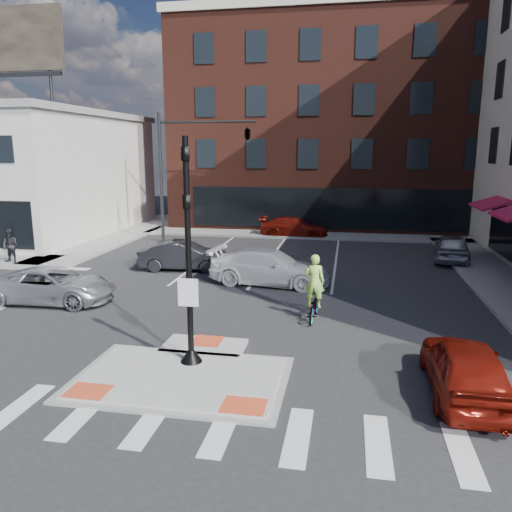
% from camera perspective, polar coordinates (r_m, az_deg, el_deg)
% --- Properties ---
extents(ground, '(120.00, 120.00, 0.00)m').
position_cam_1_polar(ground, '(13.68, -7.90, -12.96)').
color(ground, '#28282B').
rests_on(ground, ground).
extents(refuge_island, '(5.40, 4.65, 0.13)m').
position_cam_1_polar(refuge_island, '(13.44, -8.26, -13.21)').
color(refuge_island, gray).
rests_on(refuge_island, ground).
extents(sidewalk_nw, '(23.50, 20.50, 0.15)m').
position_cam_1_polar(sidewalk_nw, '(34.57, -26.68, 1.27)').
color(sidewalk_nw, gray).
rests_on(sidewalk_nw, ground).
extents(sidewalk_e, '(3.00, 24.00, 0.15)m').
position_cam_1_polar(sidewalk_e, '(23.46, 26.95, -3.32)').
color(sidewalk_e, gray).
rests_on(sidewalk_e, ground).
extents(sidewalk_n, '(26.00, 3.00, 0.15)m').
position_cam_1_polar(sidewalk_n, '(34.23, 8.64, 2.33)').
color(sidewalk_n, gray).
rests_on(sidewalk_n, ground).
extents(building_n, '(24.40, 18.40, 15.50)m').
position_cam_1_polar(building_n, '(43.79, 9.46, 14.54)').
color(building_n, '#4F2118').
rests_on(building_n, ground).
extents(building_far_left, '(10.00, 12.00, 10.00)m').
position_cam_1_polar(building_far_left, '(64.25, 3.40, 11.32)').
color(building_far_left, slate).
rests_on(building_far_left, ground).
extents(building_far_right, '(12.00, 12.00, 12.00)m').
position_cam_1_polar(building_far_right, '(65.93, 15.17, 11.82)').
color(building_far_right, brown).
rests_on(building_far_right, ground).
extents(signal_pole, '(0.60, 0.60, 5.98)m').
position_cam_1_polar(signal_pole, '(13.23, -7.65, -2.96)').
color(signal_pole, black).
rests_on(signal_pole, refuge_island).
extents(mast_arm_signal, '(6.10, 2.24, 8.00)m').
position_cam_1_polar(mast_arm_signal, '(30.68, -3.75, 12.84)').
color(mast_arm_signal, black).
rests_on(mast_arm_signal, ground).
extents(silver_suv, '(4.88, 2.37, 1.34)m').
position_cam_1_polar(silver_suv, '(20.70, -22.22, -3.12)').
color(silver_suv, silver).
rests_on(silver_suv, ground).
extents(red_sedan, '(1.73, 4.16, 1.41)m').
position_cam_1_polar(red_sedan, '(13.09, 22.77, -11.64)').
color(red_sedan, maroon).
rests_on(red_sedan, ground).
extents(white_pickup, '(5.46, 2.68, 1.53)m').
position_cam_1_polar(white_pickup, '(21.72, 1.54, -1.26)').
color(white_pickup, white).
rests_on(white_pickup, ground).
extents(bg_car_dark, '(4.43, 1.99, 1.41)m').
position_cam_1_polar(bg_car_dark, '(24.57, -8.25, 0.04)').
color(bg_car_dark, '#232428').
rests_on(bg_car_dark, ground).
extents(bg_car_silver, '(2.32, 4.51, 1.47)m').
position_cam_1_polar(bg_car_silver, '(28.26, 21.48, 0.94)').
color(bg_car_silver, '#A2A3A9').
rests_on(bg_car_silver, ground).
extents(bg_car_red, '(4.65, 2.08, 1.32)m').
position_cam_1_polar(bg_car_red, '(33.82, 4.35, 3.32)').
color(bg_car_red, maroon).
rests_on(bg_car_red, ground).
extents(cyclist, '(0.77, 1.89, 2.31)m').
position_cam_1_polar(cyclist, '(17.29, 6.64, -4.78)').
color(cyclist, '#3F3F44').
rests_on(cyclist, ground).
extents(pedestrian_a, '(0.88, 0.72, 1.71)m').
position_cam_1_polar(pedestrian_a, '(28.12, -26.28, 1.04)').
color(pedestrian_a, black).
rests_on(pedestrian_a, sidewalk_nw).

